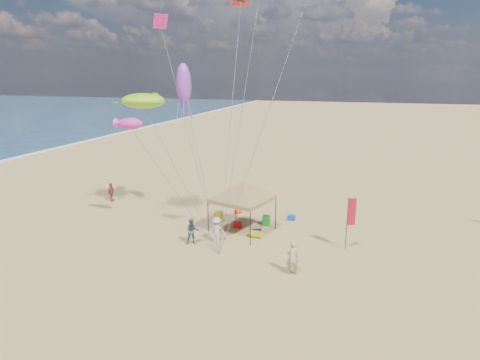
{
  "coord_description": "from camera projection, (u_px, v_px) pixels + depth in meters",
  "views": [
    {
      "loc": [
        7.25,
        -20.26,
        10.38
      ],
      "look_at": [
        0.0,
        3.0,
        4.0
      ],
      "focal_mm": 30.42,
      "sensor_mm": 36.0,
      "label": 1
    }
  ],
  "objects": [
    {
      "name": "ground",
      "position": [
        225.0,
        260.0,
        23.43
      ],
      "size": [
        280.0,
        280.0,
        0.0
      ],
      "primitive_type": "plane",
      "color": "tan",
      "rests_on": "ground"
    },
    {
      "name": "canopy_tent",
      "position": [
        242.0,
        183.0,
        26.73
      ],
      "size": [
        6.39,
        6.39,
        4.1
      ],
      "color": "black",
      "rests_on": "ground"
    },
    {
      "name": "feather_flag",
      "position": [
        350.0,
        215.0,
        24.16
      ],
      "size": [
        0.48,
        0.21,
        3.36
      ],
      "color": "black",
      "rests_on": "ground"
    },
    {
      "name": "cooler_red",
      "position": [
        238.0,
        225.0,
        28.3
      ],
      "size": [
        0.54,
        0.38,
        0.38
      ],
      "primitive_type": "cube",
      "color": "red",
      "rests_on": "ground"
    },
    {
      "name": "cooler_blue",
      "position": [
        291.0,
        218.0,
        29.68
      ],
      "size": [
        0.54,
        0.38,
        0.38
      ],
      "primitive_type": "cube",
      "color": "#13489A",
      "rests_on": "ground"
    },
    {
      "name": "bag_navy",
      "position": [
        257.0,
        231.0,
        27.17
      ],
      "size": [
        0.69,
        0.54,
        0.36
      ],
      "primitive_type": "cylinder",
      "rotation": [
        0.0,
        1.57,
        0.35
      ],
      "color": "#0C1036",
      "rests_on": "ground"
    },
    {
      "name": "bag_orange",
      "position": [
        238.0,
        211.0,
        31.1
      ],
      "size": [
        0.54,
        0.69,
        0.36
      ],
      "primitive_type": "cylinder",
      "rotation": [
        0.0,
        1.57,
        1.22
      ],
      "color": "#FF400E",
      "rests_on": "ground"
    },
    {
      "name": "chair_green",
      "position": [
        266.0,
        220.0,
        28.71
      ],
      "size": [
        0.5,
        0.5,
        0.7
      ],
      "primitive_type": "cube",
      "color": "#1A9225",
      "rests_on": "ground"
    },
    {
      "name": "chair_yellow",
      "position": [
        219.0,
        216.0,
        29.52
      ],
      "size": [
        0.5,
        0.5,
        0.7
      ],
      "primitive_type": "cube",
      "color": "gold",
      "rests_on": "ground"
    },
    {
      "name": "crate_grey",
      "position": [
        255.0,
        234.0,
        26.76
      ],
      "size": [
        0.34,
        0.3,
        0.28
      ],
      "primitive_type": "cube",
      "color": "gray",
      "rests_on": "ground"
    },
    {
      "name": "beach_cart",
      "position": [
        256.0,
        234.0,
        26.66
      ],
      "size": [
        0.9,
        0.5,
        0.24
      ],
      "primitive_type": "cube",
      "color": "yellow",
      "rests_on": "ground"
    },
    {
      "name": "person_near_a",
      "position": [
        292.0,
        258.0,
        21.5
      ],
      "size": [
        0.83,
        0.74,
        1.92
      ],
      "primitive_type": "imported",
      "rotation": [
        0.0,
        0.0,
        3.64
      ],
      "color": "tan",
      "rests_on": "ground"
    },
    {
      "name": "person_near_b",
      "position": [
        192.0,
        231.0,
        25.36
      ],
      "size": [
        1.04,
        0.98,
        1.69
      ],
      "primitive_type": "imported",
      "rotation": [
        0.0,
        0.0,
        0.55
      ],
      "color": "#3D4B53",
      "rests_on": "ground"
    },
    {
      "name": "person_near_c",
      "position": [
        217.0,
        230.0,
        25.67
      ],
      "size": [
        1.21,
        0.93,
        1.65
      ],
      "primitive_type": "imported",
      "rotation": [
        0.0,
        0.0,
        3.47
      ],
      "color": "beige",
      "rests_on": "ground"
    },
    {
      "name": "person_far_a",
      "position": [
        111.0,
        192.0,
        34.01
      ],
      "size": [
        0.51,
        0.97,
        1.58
      ],
      "primitive_type": "imported",
      "rotation": [
        0.0,
        0.0,
        1.71
      ],
      "color": "#993A3D",
      "rests_on": "ground"
    },
    {
      "name": "turtle_kite",
      "position": [
        143.0,
        101.0,
        28.67
      ],
      "size": [
        3.5,
        2.93,
        1.07
      ],
      "primitive_type": "ellipsoid",
      "rotation": [
        0.0,
        0.0,
        0.12
      ],
      "color": "#8BD414",
      "rests_on": "ground"
    },
    {
      "name": "fish_kite",
      "position": [
        130.0,
        124.0,
        25.99
      ],
      "size": [
        1.85,
        1.2,
        0.76
      ],
      "primitive_type": "ellipsoid",
      "rotation": [
        0.0,
        0.0,
        -0.22
      ],
      "color": "#D52DB7",
      "rests_on": "ground"
    },
    {
      "name": "squid_kite",
      "position": [
        184.0,
        84.0,
        27.31
      ],
      "size": [
        1.24,
        1.24,
        2.71
      ],
      "primitive_type": "ellipsoid",
      "rotation": [
        0.0,
        0.0,
        -0.21
      ],
      "color": "purple",
      "rests_on": "ground"
    },
    {
      "name": "stunt_kite_pink",
      "position": [
        160.0,
        21.0,
        32.23
      ],
      "size": [
        1.15,
        1.25,
        1.08
      ],
      "primitive_type": "cube",
      "rotation": [
        0.44,
        0.0,
        0.9
      ],
      "color": "#E62598",
      "rests_on": "ground"
    }
  ]
}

